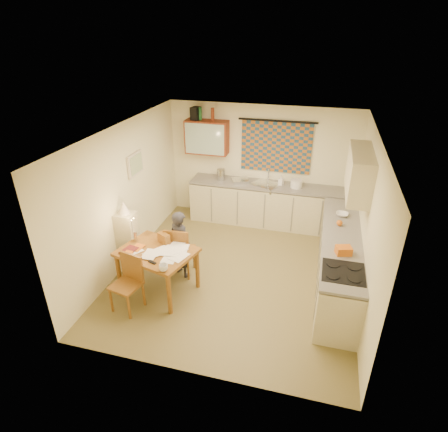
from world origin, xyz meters
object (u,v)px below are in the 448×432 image
(chair_far, at_px, (181,259))
(person, at_px, (181,244))
(counter_back, at_px, (267,205))
(stove, at_px, (339,298))
(dining_table, at_px, (158,270))
(shelf_stand, at_px, (128,242))
(counter_right, at_px, (338,261))

(chair_far, height_order, person, person)
(counter_back, xyz_separation_m, person, (-1.11, -2.24, 0.16))
(stove, distance_m, dining_table, 2.81)
(chair_far, relative_size, shelf_stand, 0.84)
(counter_back, relative_size, chair_far, 3.53)
(chair_far, height_order, shelf_stand, shelf_stand)
(chair_far, xyz_separation_m, shelf_stand, (-0.92, -0.10, 0.26))
(counter_right, bearing_deg, dining_table, -162.17)
(person, relative_size, shelf_stand, 1.10)
(counter_back, distance_m, shelf_stand, 3.10)
(chair_far, bearing_deg, counter_back, -120.25)
(person, height_order, shelf_stand, person)
(chair_far, bearing_deg, counter_right, -174.95)
(dining_table, bearing_deg, stove, 13.95)
(dining_table, bearing_deg, counter_right, 33.38)
(counter_back, bearing_deg, dining_table, -115.63)
(counter_back, relative_size, dining_table, 2.49)
(person, bearing_deg, counter_right, -144.88)
(stove, relative_size, shelf_stand, 0.84)
(person, xyz_separation_m, shelf_stand, (-0.94, -0.09, -0.06))
(counter_back, bearing_deg, stove, -62.18)
(counter_right, xyz_separation_m, shelf_stand, (-3.54, -0.49, 0.10))
(counter_back, relative_size, stove, 3.56)
(counter_back, height_order, person, person)
(person, distance_m, shelf_stand, 0.94)
(counter_right, height_order, shelf_stand, shelf_stand)
(counter_back, bearing_deg, counter_right, -51.04)
(counter_right, relative_size, person, 2.42)
(person, bearing_deg, counter_back, -90.01)
(shelf_stand, bearing_deg, counter_right, 7.80)
(stove, bearing_deg, chair_far, 167.12)
(person, bearing_deg, stove, -166.20)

